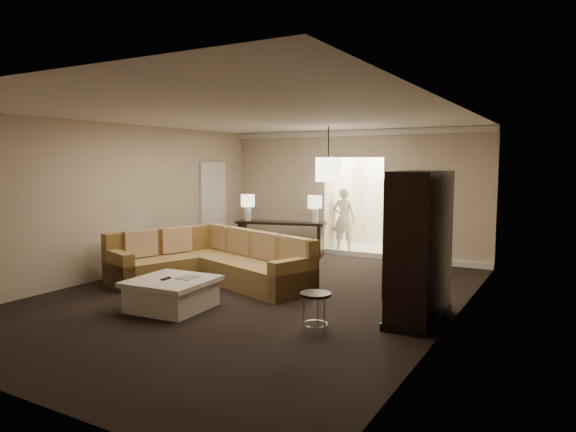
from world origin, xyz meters
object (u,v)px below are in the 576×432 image
Objects in this scene: console_table at (281,235)px; coffee_table at (172,293)px; drink_table at (315,304)px; person at (344,215)px; sectional_sofa at (213,262)px; armoire at (419,250)px.

coffee_table is at bearing -94.29° from console_table.
coffee_table is 2.23m from drink_table.
coffee_table is at bearing 80.84° from person.
armoire is at bearing 12.98° from sectional_sofa.
person reaches higher than drink_table.
sectional_sofa is 3.12× the size of coffee_table.
console_table reaches higher than drink_table.
sectional_sofa is 3.11m from drink_table.
sectional_sofa reaches higher than console_table.
sectional_sofa is 4.23m from person.
person is (0.95, 1.36, 0.38)m from console_table.
coffee_table is 3.50m from armoire.
coffee_table is 0.56× the size of console_table.
drink_table is (2.74, -1.48, -0.01)m from sectional_sofa.
drink_table is at bearing -69.18° from console_table.
drink_table is 0.29× the size of person.
console_table is (-0.27, 2.79, 0.10)m from sectional_sofa.
console_table is 1.22× the size of person.
armoire is at bearing 116.26° from person.
armoire reaches higher than console_table.
armoire is 5.48m from person.
sectional_sofa is 2.80m from console_table.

